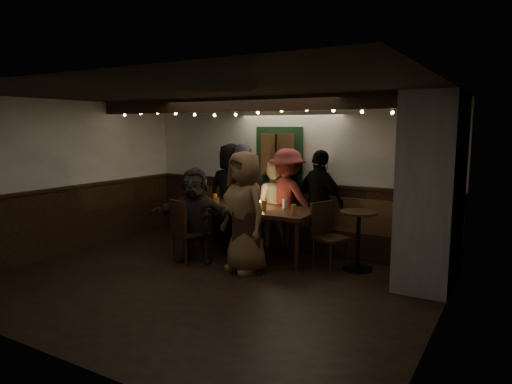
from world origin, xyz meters
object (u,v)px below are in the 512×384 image
Objects in this scene: dining_table at (250,211)px; person_g at (244,212)px; chair_end at (326,231)px; person_e at (320,201)px; high_top at (358,233)px; chair_near_left at (184,228)px; person_b at (243,193)px; person_c at (273,203)px; person_a at (231,192)px; person_d at (287,199)px; person_f at (195,215)px; chair_near_right at (248,238)px.

person_g is (0.39, -0.80, 0.15)m from dining_table.
person_e is at bearing 119.96° from chair_end.
person_g is at bearing -146.63° from high_top.
chair_near_left is at bearing -125.04° from dining_table.
high_top is (0.48, 0.09, 0.00)m from chair_end.
person_b is 0.61m from person_c.
person_a is 1.77m from person_e.
person_d is 1.76m from person_f.
chair_near_right reaches higher than high_top.
dining_table is 1.25× the size of person_a.
person_c is at bearing 152.73° from chair_end.
chair_near_right is at bearing 1.16° from person_g.
chair_end is 0.57× the size of person_e.
chair_near_right is 1.61m from person_d.
person_b is at bearing 144.37° from person_g.
person_b is 1.23× the size of person_f.
person_c is at bearing 11.38° from person_d.
person_a is 1.16m from person_d.
person_b is 1.19× the size of person_c.
high_top is at bearing 4.59° from dining_table.
person_c is 0.30m from person_d.
chair_near_left is 0.26m from person_f.
chair_near_left is at bearing 75.79° from person_b.
chair_end is at bearing 155.71° from person_d.
chair_end is 0.57× the size of person_d.
person_b reaches higher than dining_table.
person_a is at bearing 163.51° from chair_end.
person_e is 1.16× the size of person_f.
chair_near_right is (0.46, -0.82, -0.23)m from dining_table.
person_g is at bearing -138.25° from chair_end.
person_e is (1.48, 0.12, -0.05)m from person_b.
person_b is 1.04× the size of person_g.
high_top is (1.83, 0.15, -0.18)m from dining_table.
dining_table is 1.28× the size of person_g.
dining_table is 0.73m from person_c.
person_g is (0.94, -1.45, -0.03)m from person_b.
person_a is 0.99× the size of person_b.
person_d is at bearing 113.92° from person_g.
person_e reaches higher than dining_table.
person_b is at bearing -8.45° from person_c.
high_top is at bearing 167.32° from person_e.
person_g is (0.35, -1.52, 0.12)m from person_c.
person_c reaches higher than chair_end.
chair_near_right is (1.11, 0.10, -0.05)m from chair_near_left.
person_g is (0.94, -0.01, 0.14)m from person_f.
dining_table is 1.30× the size of person_d.
person_d reaches higher than high_top.
person_f is at bearing -156.06° from chair_end.
dining_table is 2.48× the size of chair_near_right.
person_e is at bearing 73.57° from chair_near_right.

